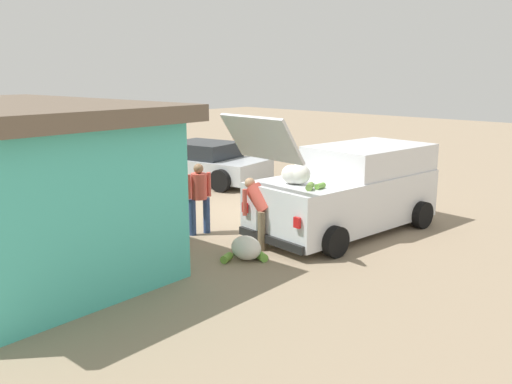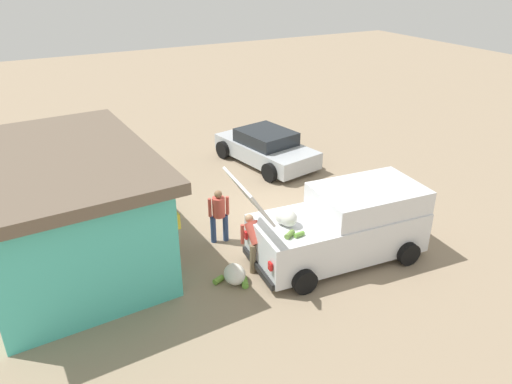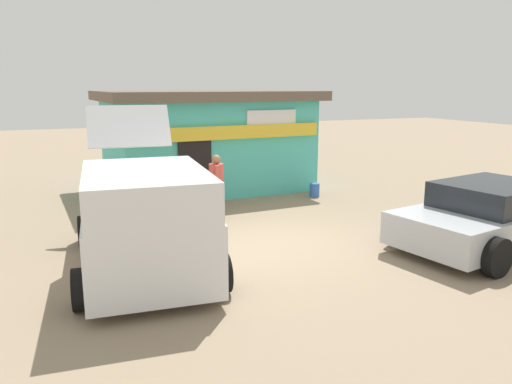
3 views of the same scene
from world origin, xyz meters
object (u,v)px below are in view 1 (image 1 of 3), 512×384
object	(u,v)px
vendor_standing	(199,194)
paint_bucket	(67,210)
unloaded_banana_pile	(246,249)
storefront_bar	(1,186)
parked_sedan	(204,163)
customer_bending	(261,207)
delivery_van	(350,189)

from	to	relation	value
vendor_standing	paint_bucket	size ratio (longest dim) A/B	4.08
unloaded_banana_pile	paint_bucket	world-z (taller)	unloaded_banana_pile
storefront_bar	parked_sedan	distance (m)	8.35
customer_bending	unloaded_banana_pile	world-z (taller)	customer_bending
paint_bucket	delivery_van	bearing A→B (deg)	-144.55
vendor_standing	customer_bending	world-z (taller)	vendor_standing
delivery_van	paint_bucket	distance (m)	6.74
unloaded_banana_pile	parked_sedan	bearing A→B (deg)	-34.70
storefront_bar	vendor_standing	xyz separation A→B (m)	(-0.91, -3.72, -0.61)
delivery_van	parked_sedan	xyz separation A→B (m)	(6.45, -1.31, -0.31)
delivery_van	paint_bucket	world-z (taller)	delivery_van
storefront_bar	delivery_van	distance (m)	6.97
storefront_bar	unloaded_banana_pile	world-z (taller)	storefront_bar
delivery_van	customer_bending	distance (m)	2.33
storefront_bar	delivery_van	xyz separation A→B (m)	(-3.02, -6.25, -0.58)
storefront_bar	customer_bending	world-z (taller)	storefront_bar
unloaded_banana_pile	paint_bucket	size ratio (longest dim) A/B	2.24
storefront_bar	unloaded_banana_pile	bearing A→B (deg)	-130.31
customer_bending	paint_bucket	distance (m)	5.20
vendor_standing	paint_bucket	distance (m)	3.67
storefront_bar	customer_bending	size ratio (longest dim) A/B	4.61
delivery_van	parked_sedan	distance (m)	6.58
delivery_van	parked_sedan	world-z (taller)	delivery_van
paint_bucket	unloaded_banana_pile	bearing A→B (deg)	-170.13
parked_sedan	unloaded_banana_pile	world-z (taller)	parked_sedan
delivery_van	customer_bending	xyz separation A→B (m)	(0.56, 2.26, -0.09)
delivery_van	customer_bending	bearing A→B (deg)	75.94
delivery_van	paint_bucket	xyz separation A→B (m)	(5.46, 3.89, -0.72)
parked_sedan	delivery_van	bearing A→B (deg)	168.51
parked_sedan	customer_bending	world-z (taller)	customer_bending
storefront_bar	unloaded_banana_pile	size ratio (longest dim) A/B	7.49
delivery_van	unloaded_banana_pile	xyz separation A→B (m)	(0.25, 2.98, -0.71)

